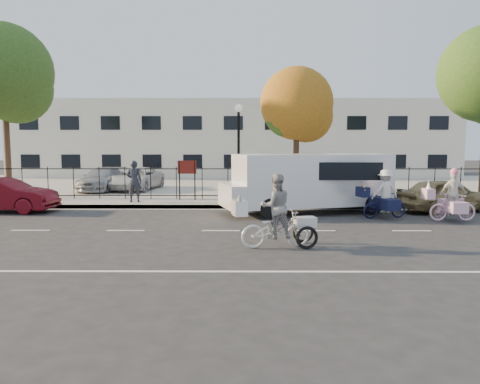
{
  "coord_description": "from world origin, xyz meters",
  "views": [
    {
      "loc": [
        0.69,
        -14.46,
        2.75
      ],
      "look_at": [
        0.6,
        1.2,
        1.1
      ],
      "focal_mm": 35.0,
      "sensor_mm": 36.0,
      "label": 1
    }
  ],
  "objects_px": {
    "lot_car_a": "(102,179)",
    "lamppost": "(239,135)",
    "white_van": "(309,181)",
    "gold_sedan": "(446,195)",
    "lot_car_c": "(263,178)",
    "red_sedan": "(3,195)",
    "lot_car_b": "(136,178)",
    "bull_bike": "(384,199)",
    "unicorn_bike": "(452,202)",
    "pedestrian": "(134,181)",
    "lot_car_d": "(356,178)",
    "zebra_trike": "(276,219)"
  },
  "relations": [
    {
      "from": "unicorn_bike",
      "to": "lamppost",
      "type": "bearing_deg",
      "value": 56.37
    },
    {
      "from": "lamppost",
      "to": "pedestrian",
      "type": "xyz_separation_m",
      "value": [
        -4.6,
        -0.79,
        -2.04
      ]
    },
    {
      "from": "red_sedan",
      "to": "lot_car_a",
      "type": "bearing_deg",
      "value": -12.36
    },
    {
      "from": "zebra_trike",
      "to": "unicorn_bike",
      "type": "xyz_separation_m",
      "value": [
        6.48,
        4.19,
        -0.05
      ]
    },
    {
      "from": "zebra_trike",
      "to": "pedestrian",
      "type": "height_order",
      "value": "pedestrian"
    },
    {
      "from": "pedestrian",
      "to": "red_sedan",
      "type": "bearing_deg",
      "value": 22.89
    },
    {
      "from": "lamppost",
      "to": "gold_sedan",
      "type": "bearing_deg",
      "value": -17.87
    },
    {
      "from": "red_sedan",
      "to": "lot_car_b",
      "type": "xyz_separation_m",
      "value": [
        3.61,
        7.54,
        0.09
      ]
    },
    {
      "from": "unicorn_bike",
      "to": "gold_sedan",
      "type": "distance_m",
      "value": 2.38
    },
    {
      "from": "white_van",
      "to": "lot_car_b",
      "type": "height_order",
      "value": "white_van"
    },
    {
      "from": "bull_bike",
      "to": "white_van",
      "type": "height_order",
      "value": "white_van"
    },
    {
      "from": "red_sedan",
      "to": "pedestrian",
      "type": "xyz_separation_m",
      "value": [
        4.76,
        2.09,
        0.38
      ]
    },
    {
      "from": "unicorn_bike",
      "to": "lot_car_d",
      "type": "relative_size",
      "value": 0.43
    },
    {
      "from": "red_sedan",
      "to": "lot_car_b",
      "type": "height_order",
      "value": "lot_car_b"
    },
    {
      "from": "unicorn_bike",
      "to": "pedestrian",
      "type": "relative_size",
      "value": 1.02
    },
    {
      "from": "bull_bike",
      "to": "red_sedan",
      "type": "bearing_deg",
      "value": 70.51
    },
    {
      "from": "unicorn_bike",
      "to": "lot_car_a",
      "type": "distance_m",
      "value": 17.64
    },
    {
      "from": "bull_bike",
      "to": "lot_car_b",
      "type": "bearing_deg",
      "value": 37.13
    },
    {
      "from": "lot_car_a",
      "to": "unicorn_bike",
      "type": "bearing_deg",
      "value": -27.16
    },
    {
      "from": "zebra_trike",
      "to": "bull_bike",
      "type": "bearing_deg",
      "value": -53.1
    },
    {
      "from": "bull_bike",
      "to": "lot_car_d",
      "type": "bearing_deg",
      "value": -20.24
    },
    {
      "from": "white_van",
      "to": "lot_car_b",
      "type": "xyz_separation_m",
      "value": [
        -8.53,
        7.65,
        -0.5
      ]
    },
    {
      "from": "unicorn_bike",
      "to": "zebra_trike",
      "type": "bearing_deg",
      "value": 122.41
    },
    {
      "from": "gold_sedan",
      "to": "lot_car_d",
      "type": "xyz_separation_m",
      "value": [
        -2.1,
        6.2,
        0.22
      ]
    },
    {
      "from": "white_van",
      "to": "lot_car_c",
      "type": "distance_m",
      "value": 7.7
    },
    {
      "from": "lot_car_c",
      "to": "lot_car_b",
      "type": "bearing_deg",
      "value": 164.87
    },
    {
      "from": "lot_car_a",
      "to": "lamppost",
      "type": "bearing_deg",
      "value": -25.29
    },
    {
      "from": "unicorn_bike",
      "to": "pedestrian",
      "type": "height_order",
      "value": "pedestrian"
    },
    {
      "from": "lamppost",
      "to": "lot_car_d",
      "type": "xyz_separation_m",
      "value": [
        6.21,
        3.52,
        -2.22
      ]
    },
    {
      "from": "lot_car_b",
      "to": "lot_car_d",
      "type": "relative_size",
      "value": 1.05
    },
    {
      "from": "gold_sedan",
      "to": "lot_car_c",
      "type": "xyz_separation_m",
      "value": [
        -7.0,
        7.22,
        0.16
      ]
    },
    {
      "from": "lamppost",
      "to": "white_van",
      "type": "distance_m",
      "value": 4.48
    },
    {
      "from": "unicorn_bike",
      "to": "white_van",
      "type": "relative_size",
      "value": 0.27
    },
    {
      "from": "white_van",
      "to": "lot_car_a",
      "type": "distance_m",
      "value": 12.61
    },
    {
      "from": "lamppost",
      "to": "white_van",
      "type": "xyz_separation_m",
      "value": [
        2.78,
        -3.0,
        -1.83
      ]
    },
    {
      "from": "lamppost",
      "to": "zebra_trike",
      "type": "height_order",
      "value": "lamppost"
    },
    {
      "from": "pedestrian",
      "to": "lot_car_d",
      "type": "distance_m",
      "value": 11.63
    },
    {
      "from": "white_van",
      "to": "lot_car_a",
      "type": "xyz_separation_m",
      "value": [
        -10.3,
        7.25,
        -0.51
      ]
    },
    {
      "from": "unicorn_bike",
      "to": "lot_car_a",
      "type": "relative_size",
      "value": 0.44
    },
    {
      "from": "white_van",
      "to": "pedestrian",
      "type": "xyz_separation_m",
      "value": [
        -7.38,
        2.21,
        -0.21
      ]
    },
    {
      "from": "zebra_trike",
      "to": "lot_car_b",
      "type": "xyz_separation_m",
      "value": [
        -6.81,
        13.77,
        0.03
      ]
    },
    {
      "from": "unicorn_bike",
      "to": "lot_car_c",
      "type": "distance_m",
      "value": 11.34
    },
    {
      "from": "lamppost",
      "to": "lot_car_b",
      "type": "distance_m",
      "value": 7.76
    },
    {
      "from": "lot_car_c",
      "to": "red_sedan",
      "type": "bearing_deg",
      "value": -159.38
    },
    {
      "from": "lot_car_a",
      "to": "lot_car_b",
      "type": "height_order",
      "value": "lot_car_b"
    },
    {
      "from": "white_van",
      "to": "lot_car_c",
      "type": "relative_size",
      "value": 1.7
    },
    {
      "from": "bull_bike",
      "to": "lot_car_c",
      "type": "distance_m",
      "value": 9.72
    },
    {
      "from": "lamppost",
      "to": "lot_car_c",
      "type": "xyz_separation_m",
      "value": [
        1.31,
        4.54,
        -2.29
      ]
    },
    {
      "from": "lot_car_a",
      "to": "lot_car_b",
      "type": "bearing_deg",
      "value": 16.95
    },
    {
      "from": "lamppost",
      "to": "gold_sedan",
      "type": "height_order",
      "value": "lamppost"
    }
  ]
}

